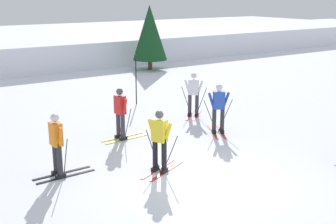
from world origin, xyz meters
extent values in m
plane|color=white|center=(0.00, 0.00, 0.00)|extent=(120.00, 120.00, 0.00)
cube|color=red|center=(3.37, 5.23, 0.01)|extent=(1.24, 1.14, 0.02)
cube|color=red|center=(3.56, 5.03, 0.01)|extent=(1.24, 1.14, 0.02)
cube|color=black|center=(3.26, 5.13, 0.07)|extent=(0.27, 0.26, 0.10)
cube|color=black|center=(3.45, 4.92, 0.07)|extent=(0.27, 0.26, 0.10)
cylinder|color=#38333D|center=(3.26, 5.13, 0.55)|extent=(0.14, 0.14, 0.85)
cylinder|color=#38333D|center=(3.45, 4.92, 0.55)|extent=(0.14, 0.14, 0.85)
cube|color=white|center=(3.35, 5.03, 1.17)|extent=(0.43, 0.44, 0.60)
cylinder|color=white|center=(3.20, 5.23, 1.16)|extent=(0.24, 0.25, 0.55)
cylinder|color=white|center=(3.54, 4.86, 1.16)|extent=(0.24, 0.25, 0.55)
sphere|color=silver|center=(3.35, 5.03, 1.60)|extent=(0.22, 0.22, 0.22)
cylinder|color=#38383D|center=(3.23, 5.31, 0.57)|extent=(0.30, 0.33, 1.14)
cylinder|color=#38383D|center=(3.62, 4.88, 0.57)|extent=(0.30, 0.33, 1.14)
cube|color=black|center=(-2.90, 2.49, 0.01)|extent=(1.60, 0.14, 0.02)
cube|color=black|center=(-2.89, 2.21, 0.01)|extent=(1.60, 0.14, 0.02)
cube|color=black|center=(-3.05, 2.49, 0.07)|extent=(0.26, 0.13, 0.10)
cube|color=black|center=(-3.04, 2.21, 0.07)|extent=(0.26, 0.13, 0.10)
cylinder|color=#2D2D33|center=(-3.05, 2.49, 0.55)|extent=(0.14, 0.14, 0.85)
cylinder|color=#2D2D33|center=(-3.04, 2.21, 0.55)|extent=(0.14, 0.14, 0.85)
cube|color=orange|center=(-3.05, 2.35, 1.17)|extent=(0.25, 0.39, 0.60)
cylinder|color=orange|center=(-3.04, 2.60, 1.16)|extent=(0.10, 0.26, 0.55)
cylinder|color=orange|center=(-3.02, 2.10, 1.16)|extent=(0.10, 0.26, 0.55)
sphere|color=silver|center=(-3.05, 2.35, 1.60)|extent=(0.22, 0.22, 0.22)
cylinder|color=#38383D|center=(-2.96, 2.64, 0.58)|extent=(0.04, 0.42, 1.17)
cylinder|color=#38383D|center=(-2.94, 2.06, 0.58)|extent=(0.04, 0.42, 1.17)
cube|color=red|center=(-0.61, 1.33, 0.01)|extent=(1.49, 0.75, 0.02)
cube|color=red|center=(-0.50, 1.07, 0.01)|extent=(1.49, 0.75, 0.02)
cube|color=black|center=(-0.75, 1.26, 0.07)|extent=(0.29, 0.22, 0.10)
cube|color=black|center=(-0.63, 1.01, 0.07)|extent=(0.29, 0.22, 0.10)
cylinder|color=black|center=(-0.75, 1.26, 0.55)|extent=(0.14, 0.14, 0.85)
cylinder|color=black|center=(-0.63, 1.01, 0.55)|extent=(0.14, 0.14, 0.85)
cube|color=yellow|center=(-0.69, 1.14, 1.17)|extent=(0.38, 0.45, 0.60)
cylinder|color=yellow|center=(-0.78, 1.37, 1.16)|extent=(0.19, 0.27, 0.55)
cylinder|color=yellow|center=(-0.57, 0.92, 1.16)|extent=(0.19, 0.27, 0.55)
sphere|color=#4C4C56|center=(-0.69, 1.14, 1.60)|extent=(0.22, 0.22, 0.22)
cylinder|color=#38383D|center=(-0.72, 1.43, 0.54)|extent=(0.21, 0.42, 1.08)
cylinder|color=#38383D|center=(-0.48, 0.93, 0.54)|extent=(0.21, 0.42, 1.08)
cube|color=gold|center=(-0.15, 4.28, 0.01)|extent=(1.60, 0.21, 0.02)
cube|color=gold|center=(-0.13, 4.00, 0.01)|extent=(1.60, 0.21, 0.02)
cube|color=black|center=(-0.30, 4.27, 0.07)|extent=(0.27, 0.14, 0.10)
cube|color=black|center=(-0.28, 3.99, 0.07)|extent=(0.27, 0.14, 0.10)
cylinder|color=#38333D|center=(-0.30, 4.27, 0.55)|extent=(0.14, 0.14, 0.85)
cylinder|color=#38333D|center=(-0.28, 3.99, 0.55)|extent=(0.14, 0.14, 0.85)
cube|color=red|center=(-0.29, 4.13, 1.17)|extent=(0.27, 0.40, 0.60)
cylinder|color=red|center=(-0.28, 4.38, 1.16)|extent=(0.11, 0.26, 0.55)
cylinder|color=red|center=(-0.25, 3.88, 1.16)|extent=(0.11, 0.26, 0.55)
sphere|color=#4C4C56|center=(-0.29, 4.13, 1.60)|extent=(0.22, 0.22, 0.22)
cylinder|color=#38383D|center=(-0.21, 4.41, 0.57)|extent=(0.06, 0.45, 1.14)
cylinder|color=#38383D|center=(-0.16, 3.86, 0.57)|extent=(0.06, 0.45, 1.14)
cube|color=red|center=(2.72, 3.04, 0.01)|extent=(0.84, 1.45, 0.02)
cube|color=red|center=(2.96, 2.91, 0.01)|extent=(0.84, 1.45, 0.02)
cube|color=black|center=(2.65, 2.91, 0.07)|extent=(0.23, 0.29, 0.10)
cube|color=black|center=(2.89, 2.78, 0.07)|extent=(0.23, 0.29, 0.10)
cylinder|color=#2D2D33|center=(2.65, 2.91, 0.55)|extent=(0.14, 0.14, 0.85)
cylinder|color=#2D2D33|center=(2.89, 2.78, 0.55)|extent=(0.14, 0.14, 0.85)
cube|color=#284CB7|center=(2.77, 2.85, 1.17)|extent=(0.45, 0.39, 0.60)
cylinder|color=#284CB7|center=(2.56, 2.98, 1.16)|extent=(0.27, 0.20, 0.55)
cylinder|color=#284CB7|center=(3.00, 2.74, 1.16)|extent=(0.27, 0.20, 0.55)
sphere|color=silver|center=(2.77, 2.85, 1.60)|extent=(0.22, 0.22, 0.22)
cylinder|color=#38383D|center=(2.59, 3.06, 0.58)|extent=(0.44, 0.25, 1.17)
cylinder|color=#38383D|center=(3.04, 2.81, 0.58)|extent=(0.44, 0.25, 1.17)
cylinder|color=black|center=(2.46, 7.92, 1.07)|extent=(0.05, 0.05, 2.14)
cylinder|color=#513823|center=(7.57, 15.14, 0.32)|extent=(0.26, 0.26, 0.63)
cone|color=#14421E|center=(7.57, 15.14, 2.31)|extent=(2.13, 2.13, 3.35)
camera|label=1|loc=(-6.50, -7.97, 4.62)|focal=46.44mm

